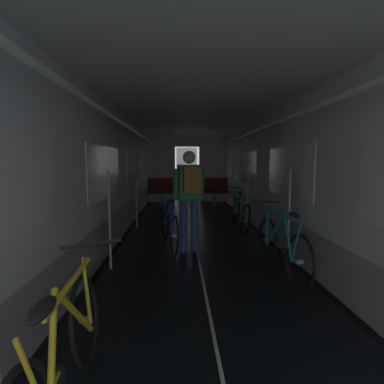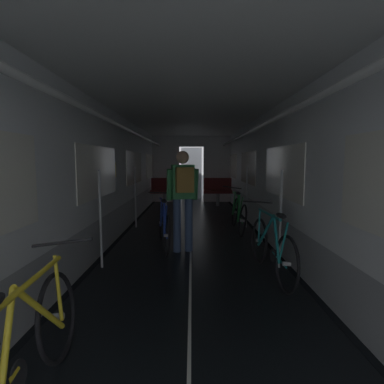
% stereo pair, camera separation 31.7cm
% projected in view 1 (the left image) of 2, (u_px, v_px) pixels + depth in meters
% --- Properties ---
extents(ground_plane, '(60.00, 60.00, 0.00)m').
position_uv_depth(ground_plane, '(220.00, 369.00, 2.17)').
color(ground_plane, black).
extents(train_car_shell, '(3.14, 12.34, 2.57)m').
position_uv_depth(train_car_shell, '(195.00, 152.00, 5.57)').
color(train_car_shell, black).
rests_on(train_car_shell, ground).
extents(bench_seat_far_left, '(0.98, 0.51, 0.95)m').
position_uv_depth(bench_seat_far_left, '(161.00, 189.00, 10.10)').
color(bench_seat_far_left, gray).
rests_on(bench_seat_far_left, ground).
extents(bench_seat_far_right, '(0.98, 0.51, 0.95)m').
position_uv_depth(bench_seat_far_right, '(214.00, 189.00, 10.17)').
color(bench_seat_far_right, gray).
rests_on(bench_seat_far_right, ground).
extents(bicycle_green, '(0.44, 1.69, 0.96)m').
position_uv_depth(bicycle_green, '(240.00, 214.00, 6.46)').
color(bicycle_green, black).
rests_on(bicycle_green, ground).
extents(bicycle_yellow, '(0.44, 1.69, 0.95)m').
position_uv_depth(bicycle_yellow, '(63.00, 358.00, 1.71)').
color(bicycle_yellow, black).
rests_on(bicycle_yellow, ground).
extents(bicycle_teal, '(0.44, 1.69, 0.94)m').
position_uv_depth(bicycle_teal, '(281.00, 246.00, 3.97)').
color(bicycle_teal, black).
rests_on(bicycle_teal, ground).
extents(person_cyclist_aisle, '(0.56, 0.44, 1.69)m').
position_uv_depth(person_cyclist_aisle, '(190.00, 192.00, 4.89)').
color(person_cyclist_aisle, '#384C75').
rests_on(person_cyclist_aisle, ground).
extents(bicycle_blue_in_aisle, '(0.53, 1.68, 0.94)m').
position_uv_depth(bicycle_blue_in_aisle, '(169.00, 226.00, 5.20)').
color(bicycle_blue_in_aisle, black).
rests_on(bicycle_blue_in_aisle, ground).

